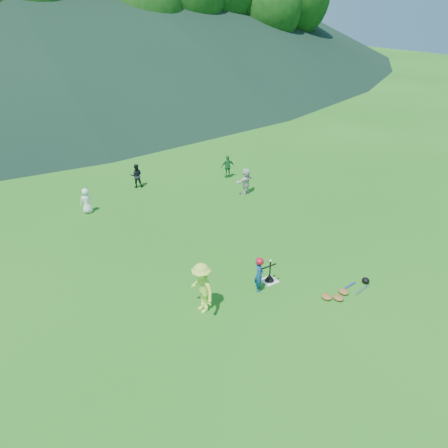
# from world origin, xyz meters

# --- Properties ---
(ground) EXTENTS (120.00, 120.00, 0.00)m
(ground) POSITION_xyz_m (0.00, 0.00, 0.00)
(ground) COLOR #1E5F15
(ground) RESTS_ON ground
(home_plate) EXTENTS (0.45, 0.45, 0.02)m
(home_plate) POSITION_xyz_m (0.00, 0.00, 0.01)
(home_plate) COLOR silver
(home_plate) RESTS_ON ground
(baseball) EXTENTS (0.08, 0.08, 0.08)m
(baseball) POSITION_xyz_m (0.00, 0.00, 0.74)
(baseball) COLOR white
(baseball) RESTS_ON batting_tee
(batter_child) EXTENTS (0.43, 0.47, 1.08)m
(batter_child) POSITION_xyz_m (-0.56, -0.16, 0.54)
(batter_child) COLOR navy
(batter_child) RESTS_ON ground
(adult_coach) EXTENTS (0.57, 0.98, 1.52)m
(adult_coach) POSITION_xyz_m (-2.45, -0.05, 0.76)
(adult_coach) COLOR #C0EB45
(adult_coach) RESTS_ON ground
(fielder_a) EXTENTS (0.52, 0.35, 1.04)m
(fielder_a) POSITION_xyz_m (-3.04, 7.85, 0.52)
(fielder_a) COLOR white
(fielder_a) RESTS_ON ground
(fielder_b) EXTENTS (0.66, 0.60, 1.11)m
(fielder_b) POSITION_xyz_m (-0.27, 9.22, 0.56)
(fielder_b) COLOR black
(fielder_b) RESTS_ON ground
(fielder_c) EXTENTS (0.69, 0.43, 1.10)m
(fielder_c) POSITION_xyz_m (3.85, 7.88, 0.55)
(fielder_c) COLOR #216E33
(fielder_c) RESTS_ON ground
(fielder_d) EXTENTS (1.14, 0.62, 1.18)m
(fielder_d) POSITION_xyz_m (3.40, 5.82, 0.59)
(fielder_d) COLOR silver
(fielder_d) RESTS_ON ground
(batting_tee) EXTENTS (0.30, 0.30, 0.68)m
(batting_tee) POSITION_xyz_m (0.00, 0.00, 0.13)
(batting_tee) COLOR black
(batting_tee) RESTS_ON home_plate
(batter_gear) EXTENTS (0.73, 0.26, 0.44)m
(batter_gear) POSITION_xyz_m (-0.53, -0.17, 0.97)
(batter_gear) COLOR #B50C1F
(batter_gear) RESTS_ON ground
(equipment_pile) EXTENTS (1.80, 0.57, 0.19)m
(equipment_pile) POSITION_xyz_m (1.41, -1.72, 0.07)
(equipment_pile) COLOR olive
(equipment_pile) RESTS_ON ground
(outfield_fence) EXTENTS (70.07, 0.08, 1.33)m
(outfield_fence) POSITION_xyz_m (0.00, 28.00, 0.70)
(outfield_fence) COLOR gray
(outfield_fence) RESTS_ON ground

